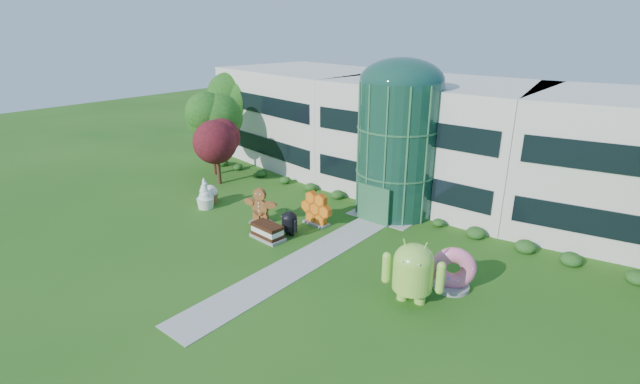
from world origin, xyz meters
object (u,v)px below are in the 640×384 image
Objects in this scene: donut at (453,268)px; gingerbread at (260,205)px; android_black at (289,221)px; android_green at (413,268)px.

donut is 0.87× the size of gingerbread.
android_black is 0.78× the size of donut.
gingerbread is (-3.02, 0.18, 0.35)m from android_black.
android_black is (-10.39, 1.89, -0.91)m from android_green.
donut is at bearing 48.29° from android_green.
gingerbread is at bearing 152.99° from donut.
android_green is 13.58m from gingerbread.
donut is at bearing 15.51° from android_black.
android_green is 1.31× the size of gingerbread.
gingerbread is at bearing 153.67° from android_green.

